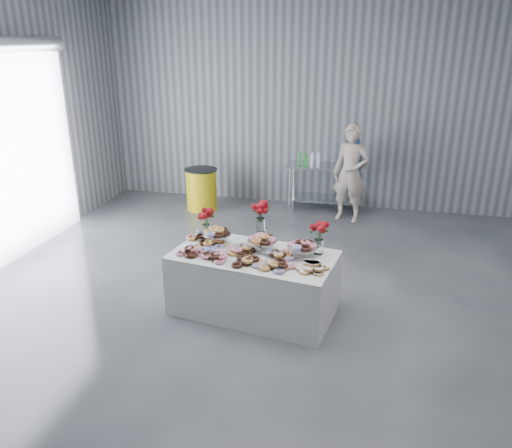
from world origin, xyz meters
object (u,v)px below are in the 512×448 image
(water_jug, at_px, (354,153))
(display_table, at_px, (254,283))
(person, at_px, (351,173))
(prep_table, at_px, (326,180))
(trash_barrel, at_px, (202,189))

(water_jug, bearing_deg, display_table, -103.28)
(water_jug, xyz_separation_m, person, (-0.03, -0.41, -0.28))
(prep_table, relative_size, trash_barrel, 1.87)
(water_jug, distance_m, trash_barrel, 2.96)
(display_table, bearing_deg, person, 75.67)
(prep_table, relative_size, person, 0.86)
(prep_table, height_order, trash_barrel, prep_table)
(prep_table, bearing_deg, display_table, -96.32)
(water_jug, xyz_separation_m, trash_barrel, (-2.83, -0.47, -0.75))
(trash_barrel, bearing_deg, person, 1.23)
(display_table, distance_m, person, 3.73)
(prep_table, xyz_separation_m, person, (0.47, -0.41, 0.25))
(person, bearing_deg, trash_barrel, -163.53)
(display_table, height_order, water_jug, water_jug)
(prep_table, height_order, person, person)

